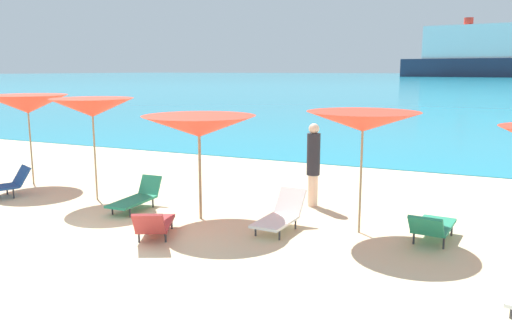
{
  "coord_description": "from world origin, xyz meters",
  "views": [
    {
      "loc": [
        6.46,
        -5.79,
        2.99
      ],
      "look_at": [
        2.33,
        3.4,
        1.2
      ],
      "focal_mm": 35.62,
      "sensor_mm": 36.0,
      "label": 1
    }
  ],
  "objects_px": {
    "lounge_chair_2": "(154,224)",
    "lounge_chair_6": "(137,197)",
    "umbrella_2": "(28,104)",
    "cruise_ship": "(489,54)",
    "umbrella_5": "(363,122)",
    "umbrella_4": "(199,126)",
    "umbrella_3": "(92,108)",
    "lounge_chair_4": "(280,215)",
    "lounge_chair_3": "(432,226)",
    "beachgoer_1": "(313,162)"
  },
  "relations": [
    {
      "from": "lounge_chair_2",
      "to": "umbrella_5",
      "type": "bearing_deg",
      "value": -176.18
    },
    {
      "from": "umbrella_3",
      "to": "lounge_chair_3",
      "type": "relative_size",
      "value": 1.56
    },
    {
      "from": "lounge_chair_2",
      "to": "lounge_chair_6",
      "type": "xyz_separation_m",
      "value": [
        -1.48,
        1.44,
        0.0
      ]
    },
    {
      "from": "lounge_chair_2",
      "to": "lounge_chair_6",
      "type": "height_order",
      "value": "lounge_chair_6"
    },
    {
      "from": "lounge_chair_3",
      "to": "lounge_chair_6",
      "type": "bearing_deg",
      "value": 9.24
    },
    {
      "from": "umbrella_2",
      "to": "lounge_chair_4",
      "type": "xyz_separation_m",
      "value": [
        7.43,
        -0.96,
        -1.82
      ]
    },
    {
      "from": "lounge_chair_3",
      "to": "lounge_chair_2",
      "type": "bearing_deg",
      "value": 27.36
    },
    {
      "from": "umbrella_5",
      "to": "lounge_chair_4",
      "type": "distance_m",
      "value": 2.31
    },
    {
      "from": "umbrella_3",
      "to": "lounge_chair_2",
      "type": "distance_m",
      "value": 3.85
    },
    {
      "from": "lounge_chair_2",
      "to": "lounge_chair_3",
      "type": "height_order",
      "value": "lounge_chair_2"
    },
    {
      "from": "umbrella_5",
      "to": "beachgoer_1",
      "type": "xyz_separation_m",
      "value": [
        -1.37,
        1.44,
        -1.07
      ]
    },
    {
      "from": "lounge_chair_4",
      "to": "umbrella_4",
      "type": "bearing_deg",
      "value": -176.79
    },
    {
      "from": "umbrella_4",
      "to": "lounge_chair_4",
      "type": "xyz_separation_m",
      "value": [
        1.75,
        -0.02,
        -1.59
      ]
    },
    {
      "from": "umbrella_2",
      "to": "umbrella_4",
      "type": "bearing_deg",
      "value": -9.43
    },
    {
      "from": "lounge_chair_3",
      "to": "umbrella_3",
      "type": "bearing_deg",
      "value": 6.18
    },
    {
      "from": "umbrella_2",
      "to": "umbrella_5",
      "type": "distance_m",
      "value": 8.85
    },
    {
      "from": "lounge_chair_3",
      "to": "umbrella_5",
      "type": "bearing_deg",
      "value": 4.31
    },
    {
      "from": "umbrella_5",
      "to": "lounge_chair_4",
      "type": "height_order",
      "value": "umbrella_5"
    },
    {
      "from": "lounge_chair_3",
      "to": "cruise_ship",
      "type": "distance_m",
      "value": 223.92
    },
    {
      "from": "umbrella_5",
      "to": "cruise_ship",
      "type": "height_order",
      "value": "cruise_ship"
    },
    {
      "from": "lounge_chair_2",
      "to": "cruise_ship",
      "type": "relative_size",
      "value": 0.02
    },
    {
      "from": "beachgoer_1",
      "to": "cruise_ship",
      "type": "relative_size",
      "value": 0.03
    },
    {
      "from": "lounge_chair_3",
      "to": "cruise_ship",
      "type": "height_order",
      "value": "cruise_ship"
    },
    {
      "from": "umbrella_2",
      "to": "cruise_ship",
      "type": "xyz_separation_m",
      "value": [
        10.8,
        223.19,
        7.31
      ]
    },
    {
      "from": "umbrella_5",
      "to": "lounge_chair_6",
      "type": "distance_m",
      "value": 5.11
    },
    {
      "from": "umbrella_4",
      "to": "cruise_ship",
      "type": "height_order",
      "value": "cruise_ship"
    },
    {
      "from": "umbrella_4",
      "to": "umbrella_5",
      "type": "height_order",
      "value": "umbrella_5"
    },
    {
      "from": "umbrella_4",
      "to": "beachgoer_1",
      "type": "height_order",
      "value": "umbrella_4"
    },
    {
      "from": "umbrella_2",
      "to": "beachgoer_1",
      "type": "bearing_deg",
      "value": 7.11
    },
    {
      "from": "umbrella_3",
      "to": "cruise_ship",
      "type": "relative_size",
      "value": 0.03
    },
    {
      "from": "beachgoer_1",
      "to": "cruise_ship",
      "type": "distance_m",
      "value": 222.45
    },
    {
      "from": "beachgoer_1",
      "to": "umbrella_2",
      "type": "bearing_deg",
      "value": -68.86
    },
    {
      "from": "umbrella_2",
      "to": "umbrella_3",
      "type": "bearing_deg",
      "value": -12.49
    },
    {
      "from": "lounge_chair_2",
      "to": "cruise_ship",
      "type": "bearing_deg",
      "value": -116.79
    },
    {
      "from": "umbrella_3",
      "to": "umbrella_5",
      "type": "xyz_separation_m",
      "value": [
        6.15,
        0.08,
        -0.07
      ]
    },
    {
      "from": "umbrella_5",
      "to": "lounge_chair_3",
      "type": "height_order",
      "value": "umbrella_5"
    },
    {
      "from": "cruise_ship",
      "to": "umbrella_2",
      "type": "bearing_deg",
      "value": -86.52
    },
    {
      "from": "beachgoer_1",
      "to": "cruise_ship",
      "type": "xyz_separation_m",
      "value": [
        3.34,
        222.26,
        8.43
      ]
    },
    {
      "from": "umbrella_5",
      "to": "lounge_chair_4",
      "type": "relative_size",
      "value": 1.58
    },
    {
      "from": "lounge_chair_3",
      "to": "lounge_chair_4",
      "type": "height_order",
      "value": "lounge_chair_4"
    },
    {
      "from": "beachgoer_1",
      "to": "lounge_chair_6",
      "type": "bearing_deg",
      "value": -47.52
    },
    {
      "from": "umbrella_3",
      "to": "lounge_chair_6",
      "type": "xyz_separation_m",
      "value": [
        1.39,
        -0.31,
        -1.87
      ]
    },
    {
      "from": "umbrella_4",
      "to": "lounge_chair_4",
      "type": "relative_size",
      "value": 1.72
    },
    {
      "from": "umbrella_3",
      "to": "lounge_chair_4",
      "type": "bearing_deg",
      "value": -4.46
    },
    {
      "from": "umbrella_4",
      "to": "lounge_chair_3",
      "type": "xyz_separation_m",
      "value": [
        4.44,
        0.4,
        -1.59
      ]
    },
    {
      "from": "umbrella_2",
      "to": "lounge_chair_2",
      "type": "relative_size",
      "value": 1.58
    },
    {
      "from": "umbrella_4",
      "to": "lounge_chair_6",
      "type": "relative_size",
      "value": 1.7
    },
    {
      "from": "cruise_ship",
      "to": "umbrella_5",
      "type": "bearing_deg",
      "value": -84.26
    },
    {
      "from": "umbrella_3",
      "to": "cruise_ship",
      "type": "bearing_deg",
      "value": 87.92
    },
    {
      "from": "lounge_chair_6",
      "to": "umbrella_4",
      "type": "bearing_deg",
      "value": -3.2
    }
  ]
}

